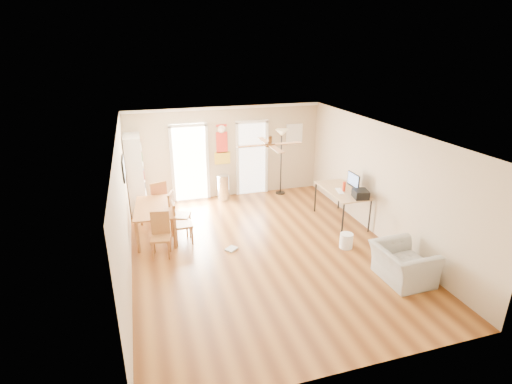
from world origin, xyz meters
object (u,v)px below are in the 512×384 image
object	(u,v)px
dining_chair_near	(160,236)
computer_desk	(341,206)
bookshelf	(135,174)
dining_table	(157,221)
dining_chair_far	(157,200)
wastebasket_a	(346,241)
dining_chair_right_a	(180,213)
trash_can	(223,187)
torchiere_lamp	(281,162)
printer	(361,194)
dining_chair_right_b	(183,222)
armchair	(403,264)

from	to	relation	value
dining_chair_near	computer_desk	bearing A→B (deg)	15.41
bookshelf	computer_desk	bearing A→B (deg)	-23.49
dining_table	dining_chair_far	distance (m)	1.05
dining_chair_far	wastebasket_a	size ratio (longest dim) A/B	3.05
dining_chair_right_a	trash_can	bearing A→B (deg)	-18.40
bookshelf	dining_chair_right_a	size ratio (longest dim) A/B	2.01
torchiere_lamp	dining_table	bearing A→B (deg)	-154.27
computer_desk	printer	distance (m)	0.80
printer	wastebasket_a	distance (m)	1.23
wastebasket_a	torchiere_lamp	bearing A→B (deg)	93.64
dining_chair_near	dining_chair_far	bearing A→B (deg)	97.69
torchiere_lamp	computer_desk	size ratio (longest dim) A/B	1.23
dining_table	dining_chair_right_a	distance (m)	0.57
torchiere_lamp	wastebasket_a	bearing A→B (deg)	-86.36
dining_chair_right_b	trash_can	distance (m)	2.67
bookshelf	dining_chair_right_b	bearing A→B (deg)	-66.05
dining_table	computer_desk	size ratio (longest dim) A/B	0.95
dining_table	printer	bearing A→B (deg)	-13.31
dining_chair_right_a	armchair	world-z (taller)	dining_chair_right_a
dining_chair_right_b	torchiere_lamp	world-z (taller)	torchiere_lamp
dining_chair_right_a	printer	size ratio (longest dim) A/B	2.72
torchiere_lamp	printer	world-z (taller)	torchiere_lamp
dining_chair_right_b	torchiere_lamp	size ratio (longest dim) A/B	0.51
dining_chair_near	printer	bearing A→B (deg)	7.77
bookshelf	dining_chair_far	size ratio (longest dim) A/B	2.02
bookshelf	dining_chair_near	xyz separation A→B (m)	(0.40, -2.65, -0.55)
bookshelf	dining_chair_near	bearing A→B (deg)	-80.64
trash_can	computer_desk	size ratio (longest dim) A/B	0.47
bookshelf	trash_can	distance (m)	2.43
trash_can	printer	xyz separation A→B (m)	(2.64, -2.87, 0.57)
dining_chair_near	wastebasket_a	xyz separation A→B (m)	(3.90, -0.80, -0.31)
bookshelf	trash_can	size ratio (longest dim) A/B	2.78
trash_can	torchiere_lamp	xyz separation A→B (m)	(1.73, 0.00, 0.59)
bookshelf	dining_chair_right_b	distance (m)	2.41
dining_chair_far	torchiere_lamp	distance (m)	3.72
dining_chair_near	dining_chair_far	world-z (taller)	dining_chair_far
dining_table	torchiere_lamp	bearing A→B (deg)	25.73
dining_chair_far	computer_desk	xyz separation A→B (m)	(4.38, -1.53, -0.09)
dining_chair_right_b	dining_chair_far	xyz separation A→B (m)	(-0.47, 1.51, 0.02)
dining_chair_right_a	trash_can	xyz separation A→B (m)	(1.41, 1.79, -0.14)
dining_chair_right_a	dining_chair_near	size ratio (longest dim) A/B	1.08
torchiere_lamp	armchair	xyz separation A→B (m)	(0.60, -4.97, -0.62)
computer_desk	printer	xyz separation A→B (m)	(0.14, -0.60, 0.52)
dining_chair_right_a	torchiere_lamp	size ratio (longest dim) A/B	0.53
dining_chair_near	printer	world-z (taller)	printer
dining_chair_right_b	torchiere_lamp	bearing A→B (deg)	-54.74
dining_table	trash_can	bearing A→B (deg)	42.19
printer	armchair	bearing A→B (deg)	-86.10
armchair	torchiere_lamp	bearing A→B (deg)	6.00
armchair	wastebasket_a	bearing A→B (deg)	13.98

